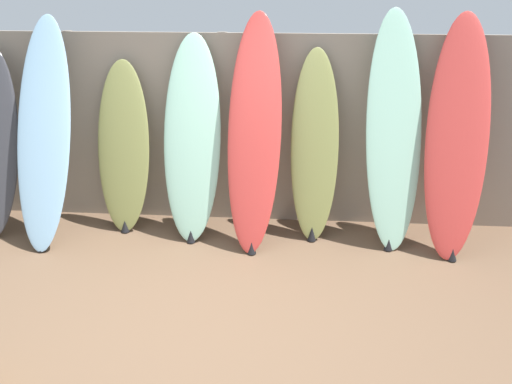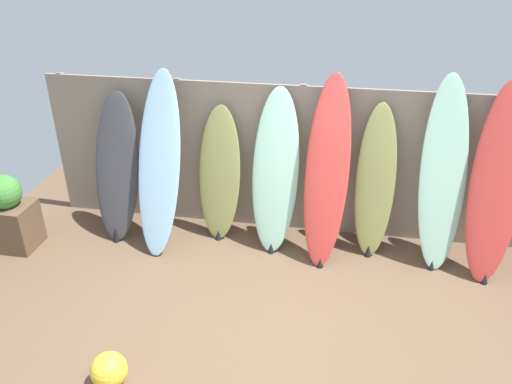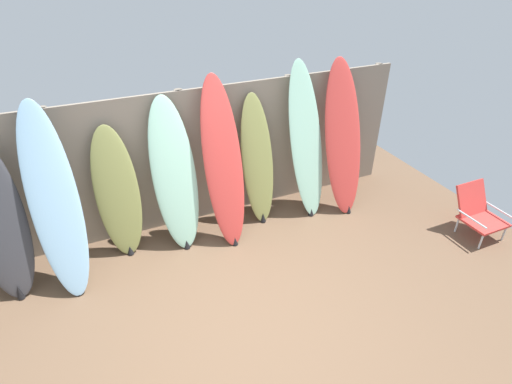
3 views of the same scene
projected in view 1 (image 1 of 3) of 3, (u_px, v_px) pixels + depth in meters
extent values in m
plane|color=brown|center=(188.00, 335.00, 3.89)|extent=(7.68, 7.68, 0.00)
cube|color=gray|center=(224.00, 130.00, 5.42)|extent=(6.08, 0.04, 1.80)
cylinder|color=slate|center=(78.00, 126.00, 5.56)|extent=(0.10, 0.10, 1.80)
cylinder|color=slate|center=(224.00, 129.00, 5.46)|extent=(0.10, 0.10, 1.80)
cylinder|color=slate|center=(376.00, 132.00, 5.35)|extent=(0.10, 0.10, 1.80)
ellipsoid|color=#8CB7D6|center=(44.00, 133.00, 5.01)|extent=(0.49, 0.84, 1.97)
cone|color=black|center=(41.00, 244.00, 5.02)|extent=(0.08, 0.08, 0.12)
ellipsoid|color=olive|center=(124.00, 148.00, 5.27)|extent=(0.51, 0.40, 1.58)
cone|color=black|center=(125.00, 226.00, 5.39)|extent=(0.08, 0.08, 0.11)
ellipsoid|color=#9ED6BC|center=(192.00, 139.00, 5.11)|extent=(0.53, 0.61, 1.82)
cone|color=black|center=(191.00, 236.00, 5.18)|extent=(0.08, 0.08, 0.11)
ellipsoid|color=#D13D38|center=(254.00, 133.00, 4.92)|extent=(0.51, 0.76, 2.01)
cone|color=black|center=(252.00, 247.00, 4.97)|extent=(0.08, 0.08, 0.11)
ellipsoid|color=olive|center=(315.00, 146.00, 5.10)|extent=(0.44, 0.45, 1.70)
cone|color=black|center=(312.00, 234.00, 5.21)|extent=(0.08, 0.08, 0.13)
ellipsoid|color=#9ED6BC|center=(394.00, 131.00, 4.93)|extent=(0.55, 0.67, 2.04)
cone|color=black|center=(388.00, 244.00, 5.04)|extent=(0.08, 0.08, 0.11)
ellipsoid|color=#D13D38|center=(457.00, 137.00, 4.81)|extent=(0.61, 0.83, 2.02)
cone|color=black|center=(452.00, 254.00, 4.86)|extent=(0.08, 0.08, 0.11)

